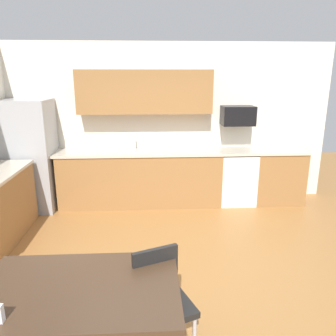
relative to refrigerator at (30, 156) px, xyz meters
name	(u,v)px	position (x,y,z in m)	size (l,w,h in m)	color
ground_plane	(173,281)	(2.18, -2.22, -0.90)	(12.00, 12.00, 0.00)	#9E6B38
wall_back	(163,123)	(2.18, 0.43, 0.45)	(5.80, 0.10, 2.70)	silver
cabinet_run_back	(141,179)	(1.78, 0.08, -0.45)	(2.71, 0.60, 0.90)	olive
cabinet_run_back_right	(276,177)	(4.16, 0.08, -0.45)	(0.84, 0.60, 0.90)	olive
countertop_back	(164,152)	(2.18, 0.08, 0.02)	(4.80, 0.64, 0.04)	beige
upper_cabinets_back	(145,92)	(1.88, 0.21, 1.00)	(2.20, 0.34, 0.70)	olive
refrigerator	(30,156)	(0.00, 0.00, 0.00)	(0.76, 0.70, 1.80)	#9EA0A5
oven_range	(236,177)	(3.44, 0.08, -0.44)	(0.60, 0.60, 0.91)	white
microwave	(238,116)	(3.44, 0.18, 0.61)	(0.54, 0.36, 0.32)	black
sink_basin	(135,154)	(1.70, 0.08, -0.02)	(0.48, 0.40, 0.14)	#A5A8AD
sink_faucet	(135,143)	(1.70, 0.26, 0.14)	(0.02, 0.02, 0.24)	#B2B5BA
dining_table	(80,294)	(1.44, -3.31, -0.23)	(1.40, 0.90, 0.73)	#422D1E
chair_near_table	(161,295)	(2.02, -3.13, -0.39)	(0.52, 0.52, 0.85)	black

